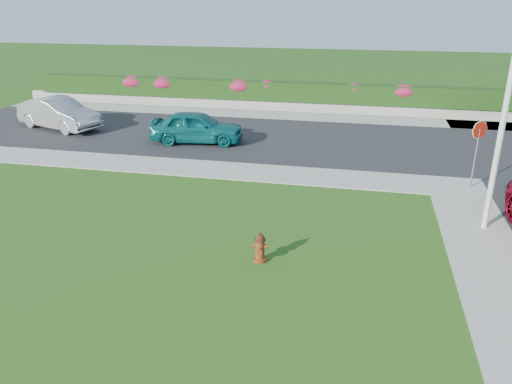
% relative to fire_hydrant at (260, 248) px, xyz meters
% --- Properties ---
extents(ground, '(120.00, 120.00, 0.00)m').
position_rel_fire_hydrant_xyz_m(ground, '(-1.22, -2.25, -0.38)').
color(ground, black).
rests_on(ground, ground).
extents(street_far, '(26.00, 8.00, 0.04)m').
position_rel_fire_hydrant_xyz_m(street_far, '(-6.22, 11.75, -0.36)').
color(street_far, black).
rests_on(street_far, ground).
extents(sidewalk_far, '(24.00, 2.00, 0.04)m').
position_rel_fire_hydrant_xyz_m(sidewalk_far, '(-7.22, 6.75, -0.36)').
color(sidewalk_far, gray).
rests_on(sidewalk_far, ground).
extents(curb_corner, '(2.00, 2.00, 0.04)m').
position_rel_fire_hydrant_xyz_m(curb_corner, '(5.78, 6.75, -0.36)').
color(curb_corner, gray).
rests_on(curb_corner, ground).
extents(sidewalk_beyond, '(34.00, 2.00, 0.04)m').
position_rel_fire_hydrant_xyz_m(sidewalk_beyond, '(-2.22, 16.75, -0.36)').
color(sidewalk_beyond, gray).
rests_on(sidewalk_beyond, ground).
extents(retaining_wall, '(34.00, 0.40, 0.60)m').
position_rel_fire_hydrant_xyz_m(retaining_wall, '(-2.22, 18.25, -0.08)').
color(retaining_wall, gray).
rests_on(retaining_wall, ground).
extents(hedge, '(32.00, 0.90, 1.10)m').
position_rel_fire_hydrant_xyz_m(hedge, '(-2.22, 18.35, 0.77)').
color(hedge, black).
rests_on(hedge, retaining_wall).
extents(fire_hydrant, '(0.42, 0.39, 0.81)m').
position_rel_fire_hydrant_xyz_m(fire_hydrant, '(0.00, 0.00, 0.00)').
color(fire_hydrant, '#4E180C').
rests_on(fire_hydrant, ground).
extents(sedan_teal, '(4.46, 2.26, 1.46)m').
position_rel_fire_hydrant_xyz_m(sedan_teal, '(-5.17, 10.34, 0.39)').
color(sedan_teal, '#0C5B5F').
rests_on(sedan_teal, street_far).
extents(sedan_silver, '(5.01, 3.13, 1.56)m').
position_rel_fire_hydrant_xyz_m(sedan_silver, '(-12.91, 11.34, 0.44)').
color(sedan_silver, '#94959B').
rests_on(sedan_silver, street_far).
extents(utility_pole, '(0.16, 0.16, 5.45)m').
position_rel_fire_hydrant_xyz_m(utility_pole, '(6.04, 3.32, 2.34)').
color(utility_pole, silver).
rests_on(utility_pole, ground).
extents(stop_sign, '(0.56, 0.40, 2.46)m').
position_rel_fire_hydrant_xyz_m(stop_sign, '(6.25, 6.79, 1.43)').
color(stop_sign, slate).
rests_on(stop_sign, ground).
extents(flower_clump_a, '(1.55, 1.00, 0.77)m').
position_rel_fire_hydrant_xyz_m(flower_clump_a, '(-12.04, 18.25, 1.01)').
color(flower_clump_a, '#B21E3A').
rests_on(flower_clump_a, hedge).
extents(flower_clump_b, '(1.57, 1.01, 0.79)m').
position_rel_fire_hydrant_xyz_m(flower_clump_b, '(-9.96, 18.25, 1.01)').
color(flower_clump_b, '#B21E3A').
rests_on(flower_clump_b, hedge).
extents(flower_clump_c, '(1.56, 1.00, 0.78)m').
position_rel_fire_hydrant_xyz_m(flower_clump_c, '(-5.10, 18.25, 1.01)').
color(flower_clump_c, '#B21E3A').
rests_on(flower_clump_c, hedge).
extents(flower_clump_d, '(1.13, 0.73, 0.57)m').
position_rel_fire_hydrant_xyz_m(flower_clump_d, '(-3.43, 18.25, 1.09)').
color(flower_clump_d, '#B21E3A').
rests_on(flower_clump_d, hedge).
extents(flower_clump_e, '(1.12, 0.72, 0.56)m').
position_rel_fire_hydrant_xyz_m(flower_clump_e, '(1.72, 18.25, 1.09)').
color(flower_clump_e, '#B21E3A').
rests_on(flower_clump_e, hedge).
extents(flower_clump_f, '(1.47, 0.94, 0.73)m').
position_rel_fire_hydrant_xyz_m(flower_clump_f, '(4.42, 18.25, 1.03)').
color(flower_clump_f, '#B21E3A').
rests_on(flower_clump_f, hedge).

